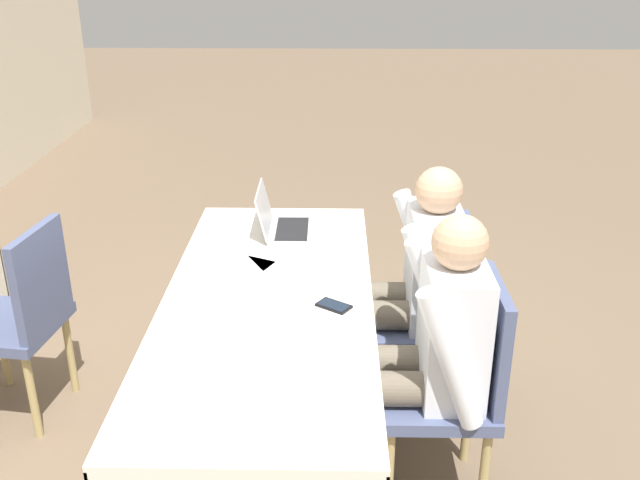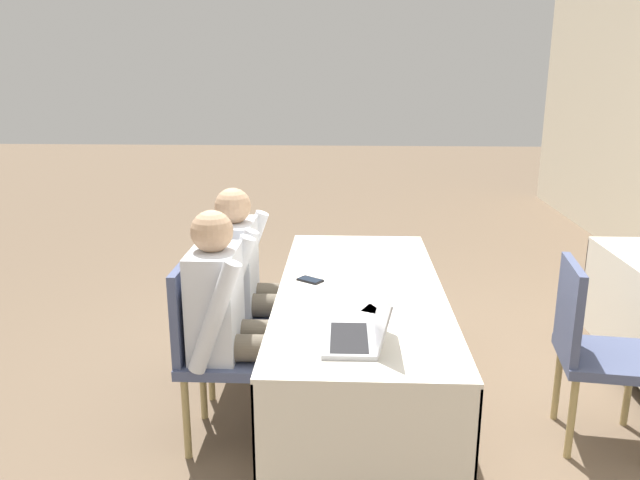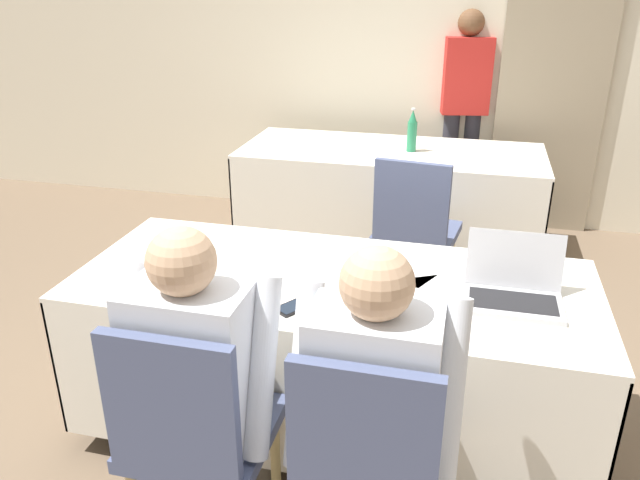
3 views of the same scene
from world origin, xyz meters
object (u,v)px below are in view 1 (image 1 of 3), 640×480
chair_near_right (436,310)px  person_white_shirt (415,278)px  person_checkered_shirt (430,344)px  cell_phone (334,306)px  laptop (284,224)px  chair_far_spare (21,313)px  chair_near_left (455,380)px

chair_near_right → person_white_shirt: person_white_shirt is taller
person_white_shirt → person_checkered_shirt: bearing=0.0°
cell_phone → person_checkered_shirt: 0.41m
chair_near_right → person_checkered_shirt: person_checkered_shirt is taller
laptop → chair_near_right: bearing=-119.8°
laptop → person_checkered_shirt: size_ratio=0.29×
chair_far_spare → person_checkered_shirt: person_checkered_shirt is taller
chair_near_left → person_white_shirt: (0.55, 0.10, 0.16)m
chair_near_left → cell_phone: bearing=-112.5°
laptop → chair_far_spare: laptop is taller
cell_phone → chair_near_right: 0.62m
person_checkered_shirt → person_white_shirt: same height
chair_near_left → chair_near_right: bearing=-180.0°
cell_phone → person_white_shirt: bearing=-10.7°
chair_near_right → person_checkered_shirt: size_ratio=0.78×
laptop → cell_phone: bearing=-162.4°
chair_far_spare → person_white_shirt: (0.06, -1.75, 0.16)m
laptop → chair_near_left: laptop is taller
cell_phone → laptop: bearing=52.3°
laptop → person_white_shirt: 0.73m
laptop → cell_phone: 0.80m
laptop → chair_near_left: bearing=-143.6°
chair_near_left → chair_near_right: same height
person_checkered_shirt → chair_far_spare: bearing=-105.5°
laptop → cell_phone: (-0.76, -0.25, -0.04)m
chair_near_right → chair_far_spare: (-0.06, 1.85, 0.00)m
person_white_shirt → chair_near_right: bearing=90.0°
chair_near_right → chair_far_spare: same height
cell_phone → person_checkered_shirt: person_checkered_shirt is taller
person_checkered_shirt → person_white_shirt: (0.55, 0.00, 0.00)m
chair_near_right → chair_far_spare: size_ratio=1.00×
laptop → person_checkered_shirt: (-0.95, -0.60, -0.09)m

